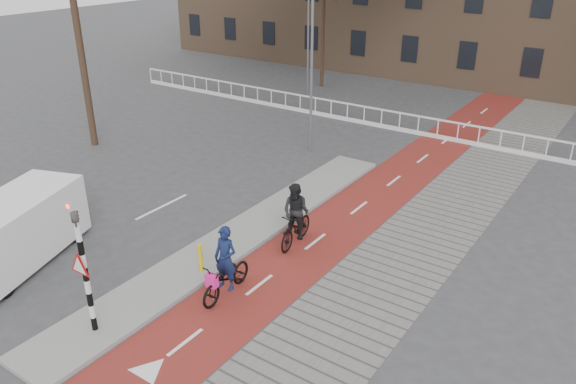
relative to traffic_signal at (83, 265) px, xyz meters
The scene contains 14 objects.
ground 2.90m from the traffic_signal, 73.47° to the left, with size 120.00×120.00×0.00m, color #38383A.
bike_lane 12.36m from the traffic_signal, 80.09° to the left, with size 2.50×60.00×0.01m, color maroon.
sidewalk 13.13m from the traffic_signal, 67.82° to the left, with size 3.00×60.00×0.01m, color slate.
curb_island 6.32m from the traffic_signal, 90.95° to the left, with size 1.80×16.00×0.12m, color gray.
traffic_signal is the anchor object (origin of this frame).
bollard 3.79m from the traffic_signal, 83.77° to the left, with size 0.12×0.12×0.89m, color yellow.
cyclist_near 3.77m from the traffic_signal, 61.99° to the left, with size 0.85×2.07×2.10m.
cyclist_far 6.83m from the traffic_signal, 75.71° to the left, with size 0.97×2.01×2.08m.
van 4.78m from the traffic_signal, 169.45° to the left, with size 3.36×5.08×2.03m.
railing 19.60m from the traffic_signal, 103.02° to the left, with size 28.00×0.10×0.99m.
tree_left 14.76m from the traffic_signal, 141.93° to the left, with size 0.31×0.31×9.05m, color black.
tree_mid 26.19m from the traffic_signal, 108.91° to the left, with size 0.23×0.23×7.83m, color black.
streetlight_near 14.40m from the traffic_signal, 100.25° to the left, with size 0.12×0.12×8.53m, color slate.
streetlight_left 23.47m from the traffic_signal, 109.62° to the left, with size 0.12×0.12×7.30m, color slate.
Camera 1 is at (9.76, -8.57, 9.06)m, focal length 35.00 mm.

